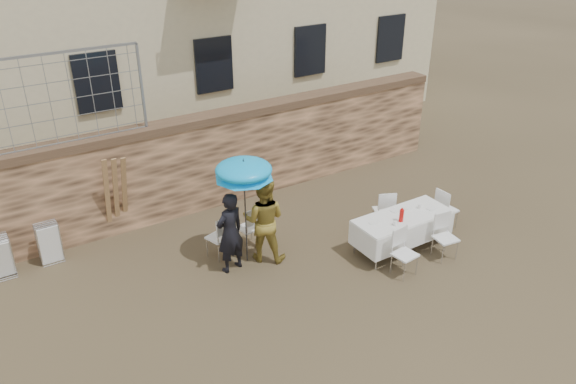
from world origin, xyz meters
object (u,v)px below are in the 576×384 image
banquet_table (403,217)px  table_chair_side (446,209)px  chair_stack_right (48,240)px  woman_dress (264,220)px  table_chair_front_right (446,237)px  table_chair_back (384,209)px  couple_chair_left (219,236)px  soda_bottle (401,216)px  couple_chair_right (249,226)px  table_chair_front_left (405,253)px  man_suit (230,233)px  umbrella (244,173)px

banquet_table → table_chair_side: size_ratio=2.19×
chair_stack_right → table_chair_side: bearing=-23.5°
chair_stack_right → woman_dress: bearing=-31.4°
table_chair_front_right → table_chair_back: (-0.30, 1.55, 0.00)m
couple_chair_left → soda_bottle: (3.16, -1.89, 0.43)m
banquet_table → soda_bottle: 0.30m
soda_bottle → table_chair_side: size_ratio=0.27×
woman_dress → soda_bottle: (2.41, -1.34, 0.01)m
woman_dress → couple_chair_right: 0.69m
couple_chair_left → couple_chair_right: bearing=162.1°
soda_bottle → table_chair_front_left: 0.84m
couple_chair_left → table_chair_back: 3.68m
woman_dress → man_suit: bearing=40.3°
table_chair_front_left → table_chair_side: bearing=17.2°
umbrella → table_chair_side: umbrella is taller
umbrella → couple_chair_left: (-0.40, 0.45, -1.49)m
umbrella → woman_dress: bearing=-15.9°
man_suit → couple_chair_left: size_ratio=1.75×
table_chair_front_left → table_chair_side: same height
woman_dress → table_chair_back: (2.81, -0.39, -0.41)m
table_chair_back → chair_stack_right: size_ratio=1.04×
couple_chair_right → soda_bottle: bearing=135.2°
couple_chair_left → table_chair_side: bearing=143.1°
woman_dress → banquet_table: bearing=-164.3°
man_suit → table_chair_side: bearing=155.2°
woman_dress → table_chair_front_right: size_ratio=1.86×
banquet_table → chair_stack_right: (-6.31, 3.45, -0.27)m
soda_bottle → chair_stack_right: 7.11m
man_suit → couple_chair_left: man_suit is taller
banquet_table → soda_bottle: (-0.20, -0.15, 0.17)m
table_chair_front_left → chair_stack_right: 7.09m
umbrella → couple_chair_right: umbrella is taller
soda_bottle → table_chair_front_right: (0.70, -0.60, -0.43)m
man_suit → table_chair_front_right: 4.33m
woman_dress → chair_stack_right: 4.36m
couple_chair_right → banquet_table: (2.66, -1.74, 0.25)m
couple_chair_right → chair_stack_right: (-3.66, 1.72, -0.02)m
banquet_table → table_chair_front_right: 0.94m
couple_chair_left → table_chair_front_right: (3.86, -2.49, 0.00)m
chair_stack_right → table_chair_front_left: bearing=-36.4°
umbrella → table_chair_side: (4.36, -1.19, -1.49)m
woman_dress → couple_chair_left: (-0.75, 0.55, -0.41)m
woman_dress → table_chair_front_left: (2.01, -1.94, -0.41)m
table_chair_front_left → table_chair_back: 1.74m
man_suit → woman_dress: bearing=168.1°
man_suit → umbrella: bearing=-177.9°
woman_dress → table_chair_side: (4.01, -1.09, -0.41)m
table_chair_back → man_suit: bearing=17.3°
table_chair_back → chair_stack_right: table_chair_back is taller
table_chair_front_right → table_chair_back: same height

